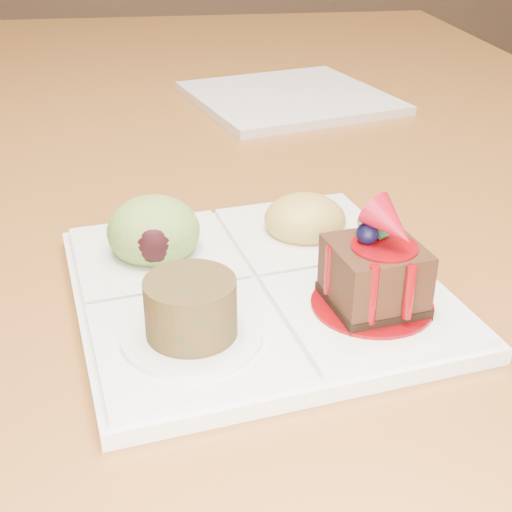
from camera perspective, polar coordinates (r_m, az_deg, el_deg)
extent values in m
cube|color=olive|center=(0.87, 1.21, 7.75)|extent=(1.00, 1.80, 0.04)
cylinder|color=olive|center=(1.80, -17.18, 4.76)|extent=(0.06, 0.06, 0.71)
cylinder|color=olive|center=(1.86, 10.61, 6.32)|extent=(0.06, 0.06, 0.71)
cylinder|color=black|center=(1.30, 15.73, -11.54)|extent=(0.04, 0.04, 0.45)
cube|color=silver|center=(0.54, 0.00, -2.73)|extent=(0.31, 0.31, 0.01)
cube|color=silver|center=(0.50, 9.22, -4.22)|extent=(0.14, 0.14, 0.01)
cube|color=silver|center=(0.47, -5.10, -6.84)|extent=(0.14, 0.14, 0.01)
cube|color=silver|center=(0.57, -8.05, 0.17)|extent=(0.14, 0.14, 0.01)
cube|color=silver|center=(0.60, 3.91, 1.91)|extent=(0.14, 0.14, 0.01)
cylinder|color=#6F0408|center=(0.50, 9.25, -3.81)|extent=(0.08, 0.08, 0.00)
cube|color=black|center=(0.50, 9.28, -3.53)|extent=(0.07, 0.07, 0.01)
cube|color=#371D0F|center=(0.49, 9.48, -1.20)|extent=(0.07, 0.07, 0.04)
cylinder|color=#6F0408|center=(0.48, 9.67, 0.88)|extent=(0.04, 0.04, 0.00)
sphere|color=black|center=(0.48, 8.90, 1.79)|extent=(0.02, 0.02, 0.02)
cone|color=maroon|center=(0.47, 10.76, 2.50)|extent=(0.05, 0.05, 0.04)
cube|color=#10431E|center=(0.49, 9.66, 2.11)|extent=(0.02, 0.02, 0.01)
cube|color=#10431E|center=(0.49, 8.80, 2.17)|extent=(0.01, 0.02, 0.01)
cylinder|color=#6F0408|center=(0.46, 9.30, -3.09)|extent=(0.01, 0.01, 0.04)
cylinder|color=#6F0408|center=(0.47, 12.16, -2.85)|extent=(0.01, 0.01, 0.04)
cylinder|color=#6F0408|center=(0.49, 5.91, -1.10)|extent=(0.01, 0.01, 0.04)
cylinder|color=silver|center=(0.46, -5.13, -6.33)|extent=(0.09, 0.09, 0.00)
cylinder|color=#4F2816|center=(0.45, -5.24, -4.10)|extent=(0.06, 0.06, 0.04)
cylinder|color=#43260E|center=(0.44, -5.31, -2.66)|extent=(0.05, 0.05, 0.00)
ellipsoid|color=olive|center=(0.56, -8.19, 1.99)|extent=(0.07, 0.07, 0.05)
ellipsoid|color=black|center=(0.54, -8.17, 0.96)|extent=(0.04, 0.03, 0.03)
ellipsoid|color=#B58B41|center=(0.60, 3.94, 2.91)|extent=(0.07, 0.07, 0.04)
cube|color=#BA660D|center=(0.60, 5.29, 3.48)|extent=(0.02, 0.02, 0.01)
cube|color=#506F18|center=(0.61, 4.43, 3.79)|extent=(0.02, 0.02, 0.02)
cube|color=#BA660D|center=(0.61, 3.42, 3.97)|extent=(0.02, 0.02, 0.02)
cube|color=#506F18|center=(0.60, 2.72, 3.71)|extent=(0.02, 0.02, 0.02)
cube|color=#BA660D|center=(0.59, 2.93, 3.05)|extent=(0.02, 0.02, 0.02)
cube|color=#506F18|center=(0.58, 3.47, 2.51)|extent=(0.02, 0.02, 0.02)
cube|color=#BA660D|center=(0.59, 4.57, 3.01)|extent=(0.01, 0.02, 0.01)
cube|color=#506F18|center=(0.59, 5.56, 3.07)|extent=(0.02, 0.02, 0.02)
cube|color=silver|center=(1.03, 2.65, 12.53)|extent=(0.31, 0.31, 0.01)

